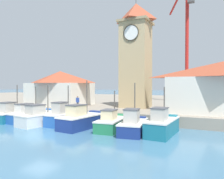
{
  "coord_description": "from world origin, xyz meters",
  "views": [
    {
      "loc": [
        12.36,
        -12.92,
        4.06
      ],
      "look_at": [
        1.39,
        10.05,
        3.5
      ],
      "focal_mm": 35.0,
      "sensor_mm": 36.0,
      "label": 1
    }
  ],
  "objects": [
    {
      "name": "fishing_boat_far_left",
      "position": [
        -8.2,
        4.27,
        0.72
      ],
      "size": [
        2.36,
        4.87,
        4.05
      ],
      "color": "#196B7F",
      "rests_on": "ground"
    },
    {
      "name": "quay_wharf",
      "position": [
        0.0,
        28.05,
        0.54
      ],
      "size": [
        120.0,
        40.0,
        1.08
      ],
      "primitive_type": "cube",
      "color": "gray",
      "rests_on": "ground"
    },
    {
      "name": "fishing_boat_left_outer",
      "position": [
        -6.17,
        4.92,
        0.7
      ],
      "size": [
        2.33,
        5.4,
        3.83
      ],
      "color": "#2356A8",
      "rests_on": "ground"
    },
    {
      "name": "fishing_boat_right_inner",
      "position": [
        6.17,
        4.17,
        0.71
      ],
      "size": [
        2.5,
        4.63,
        4.21
      ],
      "color": "navy",
      "rests_on": "ground"
    },
    {
      "name": "warehouse_left",
      "position": [
        -8.47,
        12.9,
        3.63
      ],
      "size": [
        8.65,
        6.62,
        4.98
      ],
      "color": "silver",
      "rests_on": "quay_wharf"
    },
    {
      "name": "fishing_boat_mid_right",
      "position": [
        3.93,
        4.77,
        0.66
      ],
      "size": [
        2.29,
        4.93,
        3.49
      ],
      "color": "#237A4C",
      "rests_on": "ground"
    },
    {
      "name": "dock_worker_near_tower",
      "position": [
        -2.69,
        8.98,
        1.92
      ],
      "size": [
        0.34,
        0.22,
        1.62
      ],
      "color": "#33333D",
      "rests_on": "quay_wharf"
    },
    {
      "name": "port_crane_near",
      "position": [
        7.84,
        25.41,
        8.89
      ],
      "size": [
        5.25,
        7.42,
        20.61
      ],
      "color": "maroon",
      "rests_on": "quay_wharf"
    },
    {
      "name": "fishing_boat_left_inner",
      "position": [
        -3.61,
        4.02,
        0.73
      ],
      "size": [
        2.93,
        5.47,
        3.99
      ],
      "color": "silver",
      "rests_on": "ground"
    },
    {
      "name": "fishing_boat_mid_left",
      "position": [
        -1.52,
        4.93,
        0.79
      ],
      "size": [
        1.94,
        4.5,
        3.99
      ],
      "color": "#2356A8",
      "rests_on": "ground"
    },
    {
      "name": "fishing_boat_center",
      "position": [
        1.07,
        4.23,
        0.78
      ],
      "size": [
        2.62,
        5.37,
        4.46
      ],
      "color": "navy",
      "rests_on": "ground"
    },
    {
      "name": "ground_plane",
      "position": [
        0.0,
        0.0,
        0.0
      ],
      "size": [
        300.0,
        300.0,
        0.0
      ],
      "primitive_type": "plane",
      "color": "teal"
    },
    {
      "name": "clock_tower",
      "position": [
        2.79,
        14.4,
        8.23
      ],
      "size": [
        3.97,
        3.97,
        15.25
      ],
      "color": "tan",
      "rests_on": "quay_wharf"
    },
    {
      "name": "fishing_boat_right_outer",
      "position": [
        8.48,
        4.57,
        0.81
      ],
      "size": [
        2.03,
        4.55,
        3.87
      ],
      "color": "#196B7F",
      "rests_on": "ground"
    }
  ]
}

